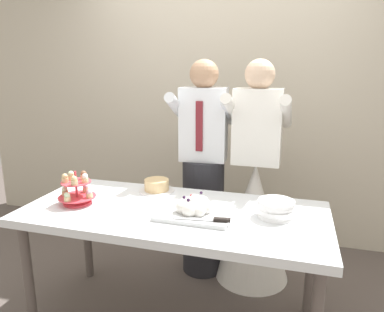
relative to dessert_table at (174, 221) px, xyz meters
The scene contains 8 objects.
rear_wall 1.60m from the dessert_table, 90.00° to the left, with size 5.20×0.10×2.90m, color beige.
dessert_table is the anchor object (origin of this frame).
cupcake_stand 0.63m from the dessert_table, behind, with size 0.23×0.23×0.21m.
main_cake_tray 0.19m from the dessert_table, 15.89° to the right, with size 0.44×0.31×0.13m.
plate_stack 0.61m from the dessert_table, ahead, with size 0.21×0.21×0.10m.
round_cake 0.37m from the dessert_table, 127.86° to the left, with size 0.24×0.24×0.08m.
person_groom 0.67m from the dessert_table, 88.94° to the left, with size 0.49×0.51×1.66m.
person_bride 0.79m from the dessert_table, 58.72° to the left, with size 0.56×0.56×1.66m.
Camera 1 is at (0.66, -1.88, 1.60)m, focal length 33.46 mm.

